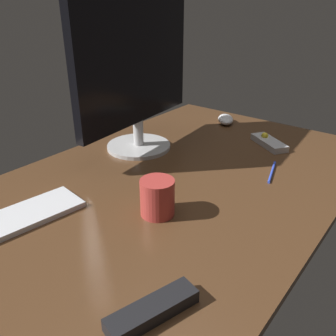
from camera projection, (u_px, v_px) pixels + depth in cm
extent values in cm
cube|color=#4C301C|center=(167.00, 187.00, 100.74)|extent=(140.00, 84.00, 2.00)
cylinder|color=#B8B8B8|center=(139.00, 146.00, 123.72)|extent=(21.79, 21.79, 1.28)
cylinder|color=#B8B8B8|center=(138.00, 133.00, 121.54)|extent=(3.45, 3.45, 8.64)
cube|color=black|center=(136.00, 62.00, 111.36)|extent=(53.14, 7.71, 37.80)
cube|color=silver|center=(3.00, 224.00, 81.69)|extent=(37.99, 16.15, 1.33)
ellipsoid|color=silver|center=(226.00, 119.00, 146.56)|extent=(11.98, 10.92, 3.50)
cube|color=#B7B7BC|center=(269.00, 143.00, 125.43)|extent=(13.17, 16.00, 2.14)
sphere|color=yellow|center=(265.00, 136.00, 127.33)|extent=(2.41, 2.41, 2.41)
cube|color=black|center=(153.00, 310.00, 58.70)|extent=(16.90, 8.84, 2.56)
cylinder|color=#B23833|center=(157.00, 197.00, 84.87)|extent=(8.29, 8.29, 9.10)
cylinder|color=blue|center=(272.00, 172.00, 106.42)|extent=(14.02, 4.76, 0.73)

